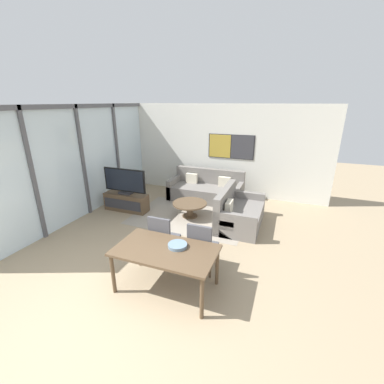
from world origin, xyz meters
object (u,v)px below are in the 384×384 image
Objects in this scene: sofa_side at (237,214)px; fruit_bowl at (178,245)px; coffee_table at (190,206)px; tv_console at (126,202)px; dining_chair_left at (163,237)px; television at (125,181)px; dining_table at (166,253)px; dining_chair_centre at (201,245)px; sofa_main at (206,190)px.

fruit_bowl is (-0.44, -2.56, 0.47)m from sofa_side.
coffee_table is at bearing 90.33° from sofa_side.
tv_console is 2.75m from dining_chair_left.
dining_chair_left is at bearing -41.40° from television.
tv_console is 0.78× the size of dining_table.
dining_table is 1.65× the size of dining_chair_left.
television is at bearing 94.63° from sofa_side.
sofa_side reaches higher than coffee_table.
tv_console is 1.28× the size of dining_chair_left.
television reaches higher than tv_console.
dining_chair_centre reaches higher than fruit_bowl.
television is 3.08m from sofa_side.
dining_chair_centre is at bearing 64.74° from fruit_bowl.
sofa_main is at bearing 106.54° from dining_chair_centre.
sofa_side is 2.10m from dining_chair_centre.
coffee_table is 2.95× the size of fruit_bowl.
dining_chair_left is 0.76m from fruit_bowl.
dining_chair_centre is at bearing -63.53° from coffee_table.
sofa_main is 4.14m from dining_table.
fruit_bowl reaches higher than coffee_table.
tv_console is at bearing -172.39° from coffee_table.
sofa_main is at bearing 90.00° from coffee_table.
coffee_table is at bearing 7.61° from tv_console.
dining_table is at bearing -121.70° from dining_chair_centre.
tv_console is 3.03m from sofa_side.
sofa_side is at bearing 4.63° from television.
dining_chair_centre is at bearing -33.05° from tv_console.
tv_console is 0.56× the size of sofa_main.
dining_table reaches higher than tv_console.
dining_chair_left is (-0.38, 0.63, -0.12)m from dining_table.
dining_chair_centre reaches higher than sofa_side.
sofa_side is (3.02, 0.25, 0.04)m from tv_console.
sofa_side is 1.24m from coffee_table.
television is at bearing 138.09° from fruit_bowl.
dining_chair_centre reaches higher than dining_table.
fruit_bowl is (0.80, -2.55, 0.46)m from coffee_table.
dining_table is (0.65, -2.68, 0.35)m from coffee_table.
dining_chair_left is 3.17× the size of fruit_bowl.
dining_table is at bearing -45.10° from tv_console.
dining_chair_left reaches higher than sofa_main.
television is 2.75m from dining_chair_left.
fruit_bowl is (2.58, -2.31, -0.08)m from television.
sofa_main is at bearing 41.66° from sofa_side.
dining_chair_centre is (2.81, -1.83, -0.30)m from television.
tv_console is 4.08× the size of fruit_bowl.
television is at bearing 146.94° from dining_chair_centre.
sofa_side is 1.04× the size of dining_table.
fruit_bowl is at bearing -43.81° from dining_chair_left.
sofa_side is 1.85× the size of coffee_table.
sofa_side is 2.64m from fruit_bowl.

